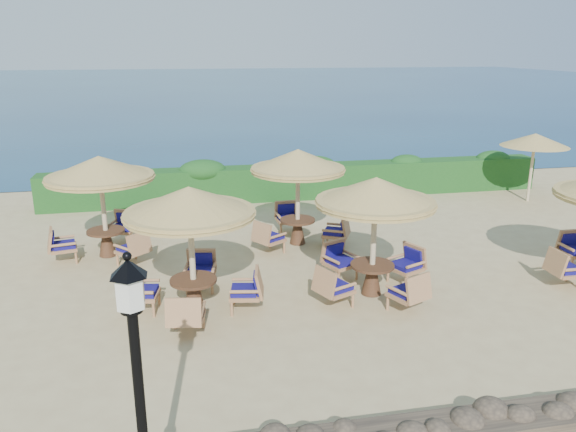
% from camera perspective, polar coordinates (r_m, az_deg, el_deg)
% --- Properties ---
extents(ground, '(120.00, 120.00, 0.00)m').
position_cam_1_polar(ground, '(13.81, 7.77, -5.73)').
color(ground, tan).
rests_on(ground, ground).
extents(sea, '(160.00, 160.00, 0.00)m').
position_cam_1_polar(sea, '(82.32, -8.31, 13.03)').
color(sea, '#0C2B4D').
rests_on(sea, ground).
extents(hedge, '(18.00, 0.90, 1.20)m').
position_cam_1_polar(hedge, '(20.25, 1.34, 3.53)').
color(hedge, '#154217').
rests_on(hedge, ground).
extents(stone_wall, '(15.00, 0.65, 0.44)m').
position_cam_1_polar(stone_wall, '(8.81, 21.53, -19.45)').
color(stone_wall, brown).
rests_on(stone_wall, ground).
extents(lamp_post, '(0.44, 0.44, 3.31)m').
position_cam_1_polar(lamp_post, '(6.45, -14.69, -18.99)').
color(lamp_post, black).
rests_on(lamp_post, ground).
extents(extra_parasol, '(2.30, 2.30, 2.41)m').
position_cam_1_polar(extra_parasol, '(21.26, 23.80, 7.06)').
color(extra_parasol, beige).
rests_on(extra_parasol, ground).
extents(cafe_set_0, '(2.88, 2.88, 2.65)m').
position_cam_1_polar(cafe_set_0, '(11.33, -9.86, -1.33)').
color(cafe_set_0, beige).
rests_on(cafe_set_0, ground).
extents(cafe_set_1, '(2.84, 2.84, 2.65)m').
position_cam_1_polar(cafe_set_1, '(12.09, 8.78, -0.20)').
color(cafe_set_1, beige).
rests_on(cafe_set_1, ground).
extents(cafe_set_3, '(2.80, 2.80, 2.65)m').
position_cam_1_polar(cafe_set_3, '(14.97, -18.45, 2.95)').
color(cafe_set_3, beige).
rests_on(cafe_set_3, ground).
extents(cafe_set_4, '(2.77, 2.70, 2.65)m').
position_cam_1_polar(cafe_set_4, '(15.14, 1.01, 3.83)').
color(cafe_set_4, beige).
rests_on(cafe_set_4, ground).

